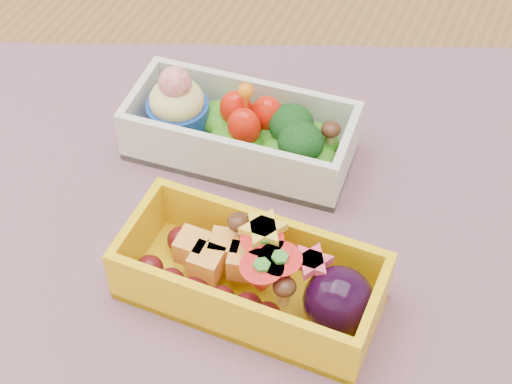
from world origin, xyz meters
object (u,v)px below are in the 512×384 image
at_px(table, 274,308).
at_px(bento_yellow, 256,277).
at_px(placemat, 245,226).
at_px(bento_white, 239,130).

relative_size(table, bento_yellow, 6.49).
distance_m(placemat, bento_yellow, 0.08).
relative_size(table, placemat, 2.02).
bearing_deg(bento_yellow, table, 97.92).
bearing_deg(bento_white, table, -52.65).
distance_m(table, bento_yellow, 0.14).
xyz_separation_m(bento_white, bento_yellow, (0.07, -0.13, 0.00)).
height_order(table, bento_white, bento_white).
bearing_deg(bento_white, bento_yellow, -65.90).
height_order(table, bento_yellow, bento_yellow).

